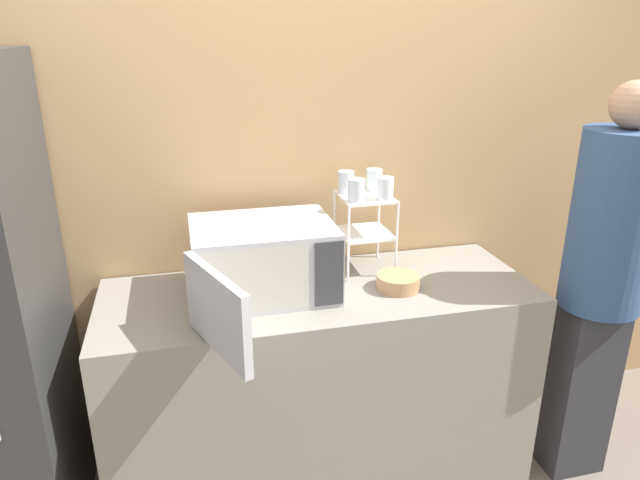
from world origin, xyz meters
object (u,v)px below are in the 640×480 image
at_px(glass_front_right, 385,188).
at_px(person, 603,271).
at_px(bowl, 398,282).
at_px(glass_back_right, 374,180).
at_px(dish_rack, 365,217).
at_px(glass_back_left, 346,182).
at_px(microwave, 261,261).
at_px(glass_front_left, 356,190).

relative_size(glass_front_right, person, 0.05).
height_order(bowl, person, person).
height_order(glass_back_right, bowl, glass_back_right).
relative_size(bowl, person, 0.10).
relative_size(dish_rack, glass_front_right, 3.54).
height_order(dish_rack, person, person).
bearing_deg(glass_back_left, microwave, -151.41).
bearing_deg(glass_front_right, glass_front_left, 178.13).
bearing_deg(microwave, glass_front_left, 11.68).
bearing_deg(person, glass_back_right, 148.51).
height_order(dish_rack, bowl, dish_rack).
bearing_deg(microwave, glass_back_right, 23.04).
distance_m(bowl, person, 0.83).
bearing_deg(glass_back_right, person, -31.49).
height_order(glass_back_right, glass_front_right, same).
height_order(dish_rack, glass_back_left, glass_back_left).
relative_size(microwave, bowl, 4.69).
bearing_deg(glass_front_right, glass_back_left, 131.87).
height_order(dish_rack, glass_front_left, glass_front_left).
bearing_deg(glass_front_left, glass_back_right, 48.74).
bearing_deg(microwave, person, -11.42).
bearing_deg(person, glass_front_left, 159.21).
xyz_separation_m(glass_front_right, bowl, (0.01, -0.16, -0.35)).
bearing_deg(bowl, glass_back_right, 91.68).
relative_size(glass_back_right, bowl, 0.53).
distance_m(glass_front_right, glass_back_left, 0.19).
bearing_deg(dish_rack, bowl, -72.97).
xyz_separation_m(glass_front_left, person, (0.95, -0.36, -0.31)).
bearing_deg(microwave, glass_back_left, 28.59).
bearing_deg(glass_front_left, microwave, -168.32).
distance_m(glass_back_left, bowl, 0.48).
relative_size(glass_front_left, glass_back_left, 1.00).
bearing_deg(glass_back_right, glass_front_left, -131.26).
xyz_separation_m(glass_back_right, person, (0.82, -0.50, -0.31)).
height_order(microwave, glass_front_left, glass_front_left).
relative_size(dish_rack, glass_back_right, 3.54).
bearing_deg(dish_rack, glass_front_left, -132.21).
height_order(microwave, glass_back_left, glass_back_left).
height_order(glass_back_left, person, person).
relative_size(glass_back_left, person, 0.05).
bearing_deg(glass_back_right, bowl, -88.32).
bearing_deg(person, glass_back_left, 152.42).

